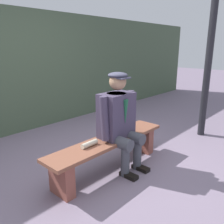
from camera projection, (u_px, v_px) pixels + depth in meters
ground_plane at (109, 169)px, 3.11m from camera, size 30.00×30.00×0.00m
bench at (109, 148)px, 3.03m from camera, size 1.83×0.37×0.42m
seated_man at (119, 118)px, 2.99m from camera, size 0.63×0.58×1.27m
rolled_magazine at (89, 144)px, 2.77m from camera, size 0.23×0.07×0.06m
stadium_wall at (18, 72)px, 4.30m from camera, size 12.00×0.24×2.23m
lamp_post at (212, 32)px, 3.85m from camera, size 0.26×0.26×2.88m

